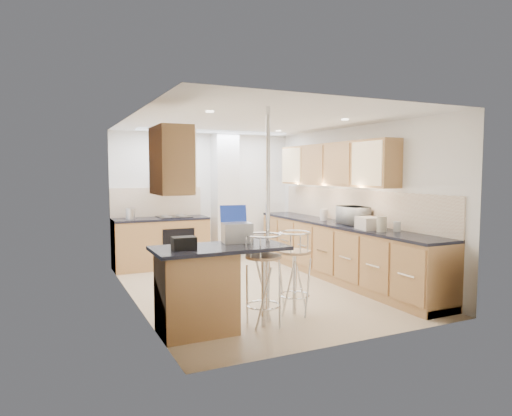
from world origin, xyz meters
name	(u,v)px	position (x,y,z in m)	size (l,w,h in m)	color
ground	(256,288)	(0.00, 0.00, 0.00)	(4.80, 4.80, 0.00)	#D2B98C
room_shell	(265,185)	(0.32, 0.38, 1.54)	(3.64, 4.84, 2.51)	white
right_counter	(339,251)	(1.50, 0.00, 0.46)	(0.63, 4.40, 0.92)	#AE8545
back_counter	(161,243)	(-0.95, 2.10, 0.46)	(1.70, 0.63, 0.92)	#AE8545
peninsula	(220,288)	(-1.12, -1.45, 0.48)	(1.47, 0.72, 0.94)	#AE8545
microwave	(353,216)	(1.58, -0.26, 1.06)	(0.52, 0.35, 0.29)	white
laptop	(237,233)	(-0.85, -1.28, 1.05)	(0.33, 0.25, 0.23)	#95999D
bag	(184,243)	(-1.54, -1.48, 1.01)	(0.25, 0.18, 0.13)	black
bar_stool_near	(263,280)	(-0.64, -1.55, 0.53)	(0.44, 0.44, 1.07)	tan
bar_stool_end	(295,272)	(-0.09, -1.31, 0.52)	(0.42, 0.42, 1.04)	tan
jar_a	(324,215)	(1.49, 0.45, 1.02)	(0.12, 0.12, 0.19)	beige
jar_b	(323,214)	(1.67, 0.74, 1.00)	(0.11, 0.11, 0.16)	beige
jar_c	(382,224)	(1.42, -1.12, 1.03)	(0.14, 0.14, 0.22)	#C2B89B
jar_d	(397,226)	(1.63, -1.20, 0.99)	(0.10, 0.10, 0.14)	white
bread_bin	(368,223)	(1.41, -0.85, 1.01)	(0.27, 0.34, 0.18)	beige
kettle	(130,214)	(-1.50, 2.06, 1.02)	(0.16, 0.16, 0.20)	#BCBEC1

